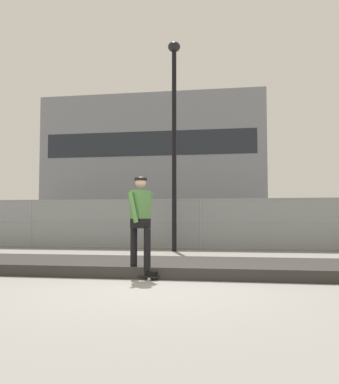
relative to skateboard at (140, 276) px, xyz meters
The scene contains 8 objects.
ground_plane 1.23m from the skateboard, 66.99° to the right, with size 120.00×120.00×0.00m, color gray.
gravel_berm 1.21m from the skateboard, 66.67° to the left, with size 10.74×2.41×0.23m, color #33302D.
skateboard is the anchor object (origin of this frame).
skater 1.08m from the skateboard, ahead, with size 0.71×0.62×1.86m.
chain_fence 7.49m from the skateboard, 86.30° to the left, with size 26.35×0.06×1.85m.
street_lamp 7.99m from the skateboard, 93.05° to the left, with size 0.44×0.44×7.38m.
parked_car_near 10.91m from the skateboard, 106.33° to the left, with size 4.53×2.22×1.66m.
library_building 40.26m from the skateboard, 100.34° to the left, with size 23.62×10.49×14.05m.
Camera 1 is at (1.35, -6.69, 1.15)m, focal length 39.48 mm.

